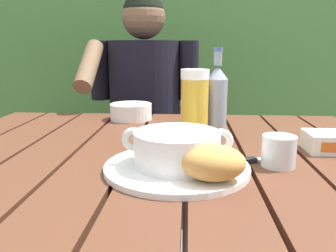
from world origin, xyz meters
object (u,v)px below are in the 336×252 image
Objects in this scene: water_glass_small at (279,151)px; butter_tub at (332,142)px; diner_bowl at (131,112)px; beer_glass at (194,105)px; beer_bottle at (217,100)px; chair_near_diner at (149,146)px; table_knife at (254,160)px; person_eating at (143,108)px; soup_bowl at (177,147)px; serving_plate at (177,167)px; bread_roll at (214,163)px.

water_glass_small is 0.57× the size of butter_tub.
diner_bowl is (-0.55, 0.34, 0.00)m from butter_tub.
beer_glass is 0.07m from beer_bottle.
water_glass_small is at bearing -68.55° from chair_near_diner.
beer_bottle is at bearing 108.02° from table_knife.
beer_bottle reaches higher than diner_bowl.
person_eating is 0.34m from diner_bowl.
beer_glass is 0.27m from water_glass_small.
butter_tub is at bearing 22.56° from soup_bowl.
table_knife is (0.07, -0.21, -0.10)m from beer_bottle.
beer_glass is at bearing 80.74° from soup_bowl.
person_eating is at bearing 102.14° from serving_plate.
diner_bowl reaches higher than serving_plate.
person_eating is 9.65× the size of butter_tub.
table_knife is (0.35, -0.97, 0.26)m from chair_near_diner.
table_knife is 1.08× the size of diner_bowl.
serving_plate is at bearing -63.43° from soup_bowl.
soup_bowl is at bearing -70.38° from diner_bowl.
serving_plate is 0.53m from diner_bowl.
serving_plate is at bearing -70.38° from diner_bowl.
serving_plate is 0.22m from water_glass_small.
beer_bottle is at bearing -63.56° from person_eating.
water_glass_small is 0.06m from table_knife.
person_eating is 0.86m from soup_bowl.
beer_glass is at bearing 131.74° from water_glass_small.
chair_near_diner reaches higher than bread_roll.
beer_glass reaches higher than bread_roll.
beer_glass reaches higher than table_knife.
person_eating is at bearing 116.44° from beer_bottle.
chair_near_diner is at bearing 102.46° from bread_roll.
chair_near_diner reaches higher than water_glass_small.
diner_bowl is (0.00, -0.34, 0.05)m from person_eating.
water_glass_small is (0.15, 0.12, -0.01)m from bread_roll.
bread_roll is at bearing -84.49° from beer_glass.
beer_glass reaches higher than diner_bowl.
chair_near_diner is at bearing 90.00° from diner_bowl.
beer_bottle is 0.31m from butter_tub.
water_glass_small is (0.21, 0.04, 0.03)m from serving_plate.
beer_glass is at bearing -50.68° from diner_bowl.
diner_bowl is at bearing 130.37° from water_glass_small.
chair_near_diner is 7.73× the size of butter_tub.
butter_tub is 0.88× the size of diner_bowl.
soup_bowl reaches higher than diner_bowl.
table_knife is (0.13, -0.17, -0.09)m from beer_glass.
chair_near_diner is 13.68× the size of water_glass_small.
person_eating is 4.93× the size of beer_bottle.
table_knife is at bearing -52.82° from beer_glass.
beer_bottle is (0.10, 0.28, 0.06)m from soup_bowl.
water_glass_small is at bearing 9.94° from serving_plate.
butter_tub reaches higher than table_knife.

